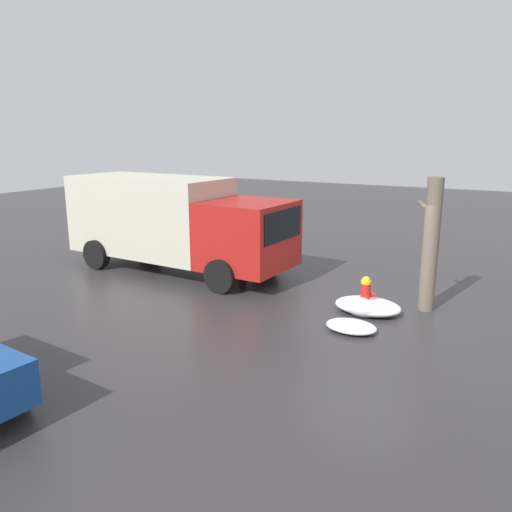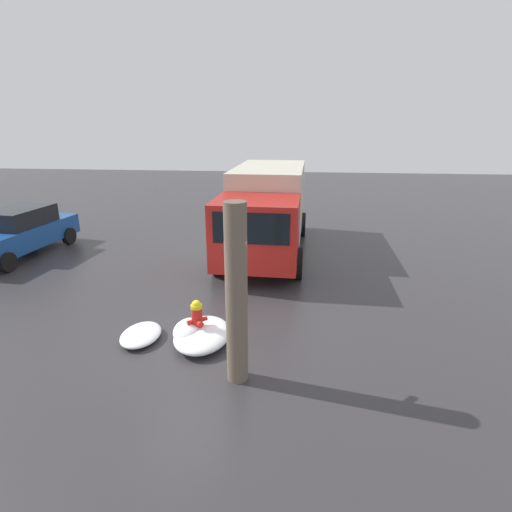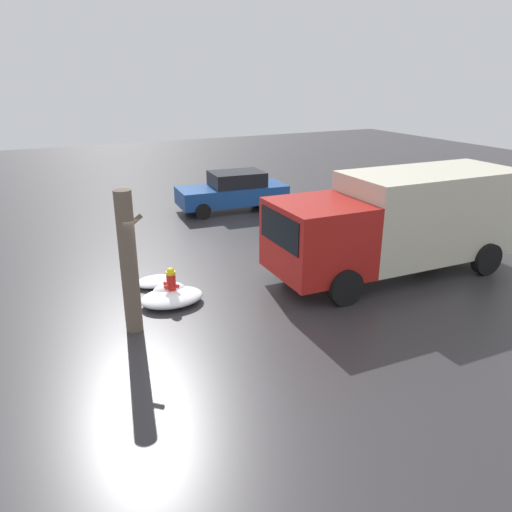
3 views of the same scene
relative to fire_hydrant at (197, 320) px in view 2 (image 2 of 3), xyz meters
name	(u,v)px [view 2 (image 2 of 3)]	position (x,y,z in m)	size (l,w,h in m)	color
ground_plane	(198,340)	(0.00, 0.00, -0.46)	(60.00, 60.00, 0.00)	#333033
fire_hydrant	(197,320)	(0.00, 0.00, 0.00)	(0.37, 0.40, 0.90)	red
tree_trunk	(236,296)	(-1.16, -1.00, 1.11)	(0.56, 0.36, 3.12)	#6B5B4C
delivery_truck	(267,207)	(6.27, -0.91, 1.07)	(7.20, 2.76, 2.80)	red
pedestrian	(280,241)	(4.19, -1.47, 0.50)	(0.38, 0.38, 1.77)	#23232D
parked_car	(17,232)	(4.91, 7.36, 0.32)	(4.50, 2.22, 1.56)	#194793
snow_pile_by_hydrant	(189,331)	(-0.01, 0.18, -0.25)	(0.83, 0.62, 0.43)	white
snow_pile_curbside	(202,334)	(-0.03, -0.10, -0.30)	(1.54, 1.12, 0.32)	white
snow_pile_by_tree	(141,335)	(-0.08, 1.18, -0.35)	(1.08, 0.79, 0.22)	white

